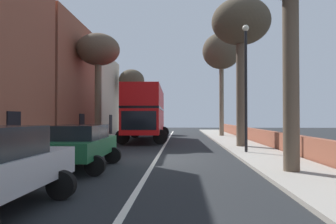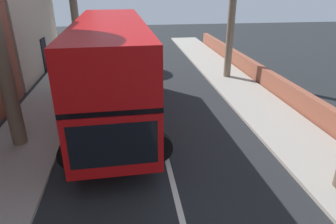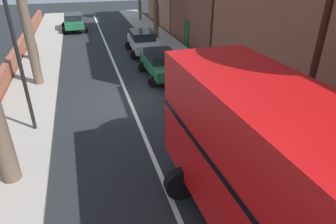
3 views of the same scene
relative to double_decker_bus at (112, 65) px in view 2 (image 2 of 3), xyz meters
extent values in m
cube|color=beige|center=(-6.80, 8.56, 1.78)|extent=(4.00, 9.22, 8.27)
cube|color=black|center=(-4.77, 8.56, -1.30)|extent=(0.08, 1.10, 2.10)
cube|color=red|center=(0.00, 0.01, -0.80)|extent=(2.78, 10.31, 1.70)
cube|color=black|center=(0.00, 0.01, 0.13)|extent=(2.81, 10.21, 0.16)
cube|color=red|center=(0.00, 0.01, 0.96)|extent=(2.78, 10.31, 1.50)
cube|color=black|center=(0.14, -5.09, -0.72)|extent=(2.20, 0.12, 1.19)
cylinder|color=black|center=(1.38, -3.44, -1.85)|extent=(1.01, 0.33, 1.00)
cylinder|color=black|center=(-1.18, -3.51, -1.85)|extent=(1.01, 0.33, 1.00)
cylinder|color=black|center=(1.18, 3.53, -1.85)|extent=(1.01, 0.33, 1.00)
cylinder|color=black|center=(-1.38, 3.46, -1.85)|extent=(1.01, 0.33, 1.00)
cube|color=#1E389E|center=(-0.80, 9.82, -1.58)|extent=(1.91, 4.40, 0.58)
cube|color=black|center=(-0.79, 9.60, -1.03)|extent=(1.68, 2.45, 0.52)
cylinder|color=black|center=(-1.74, 11.11, -2.03)|extent=(0.65, 0.25, 0.64)
cylinder|color=black|center=(0.01, 11.20, -2.03)|extent=(0.65, 0.25, 0.64)
cylinder|color=black|center=(-1.61, 8.44, -2.03)|extent=(0.65, 0.25, 0.64)
cylinder|color=black|center=(0.14, 8.52, -2.03)|extent=(0.65, 0.25, 0.64)
cylinder|color=#7A6B56|center=(6.58, 5.12, 1.40)|extent=(0.42, 0.42, 7.27)
cylinder|color=#7A6B56|center=(-3.03, 11.67, 0.47)|extent=(0.55, 0.55, 5.40)
cylinder|color=brown|center=(-3.33, -1.77, 0.81)|extent=(0.49, 0.49, 6.09)
camera|label=1|loc=(2.81, -24.37, -0.53)|focal=33.27mm
camera|label=2|loc=(0.59, -11.50, 2.93)|focal=31.23mm
camera|label=3|loc=(3.65, 2.94, 4.03)|focal=31.37mm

